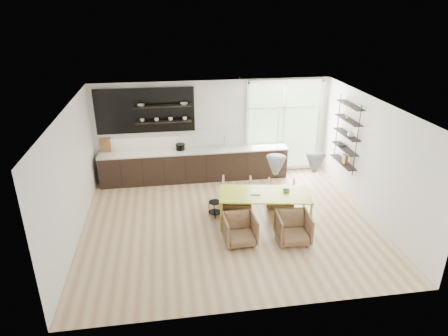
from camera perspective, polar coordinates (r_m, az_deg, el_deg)
room at (r=10.27m, az=3.01°, el=2.64°), size 7.02×6.01×2.91m
kitchen_run at (r=11.90m, az=-4.62°, el=1.07°), size 5.54×0.69×2.75m
right_shelving at (r=11.15m, az=17.12°, el=4.33°), size 0.26×1.22×1.90m
dining_table at (r=9.53m, az=5.87°, el=-3.94°), size 2.29×1.32×0.79m
armchair_back_left at (r=10.45m, az=1.82°, el=-3.54°), size 0.91×0.92×0.72m
armchair_back_right at (r=10.57m, az=8.11°, el=-3.66°), size 0.89×0.90×0.66m
armchair_front_left at (r=8.94m, az=2.26°, el=-8.79°), size 0.74×0.75×0.66m
armchair_front_right at (r=9.10m, az=9.86°, el=-8.45°), size 0.76×0.78×0.68m
wire_stool at (r=9.98m, az=-1.34°, el=-5.56°), size 0.32×0.32×0.41m
table_book at (r=9.54m, az=3.86°, el=-3.40°), size 0.28×0.34×0.03m
table_bowl at (r=9.65m, az=8.89°, el=-3.24°), size 0.23×0.23×0.05m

